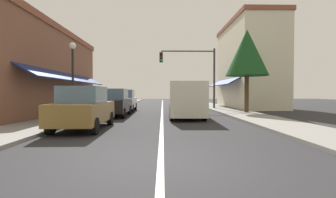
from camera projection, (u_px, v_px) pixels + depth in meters
ground_plane at (162, 109)px, 23.05m from camera, size 80.00×80.00×0.00m
sidewalk_left at (104, 108)px, 22.93m from camera, size 2.60×56.00×0.12m
sidewalk_right at (220, 108)px, 23.17m from camera, size 2.60×56.00×0.12m
lane_center_stripe at (162, 109)px, 23.05m from camera, size 0.14×52.00×0.01m
storefront_left_block at (24, 71)px, 16.78m from camera, size 6.77×14.20×6.00m
storefront_right_block at (248, 65)px, 25.14m from camera, size 5.41×10.20×8.75m
parked_car_nearest_left at (84, 108)px, 10.07m from camera, size 1.82×4.12×1.77m
parked_car_second_left at (114, 103)px, 15.56m from camera, size 1.80×4.11×1.77m
parked_car_third_left at (124, 101)px, 20.07m from camera, size 1.86×4.14×1.77m
van_in_lane at (186, 99)px, 14.78m from camera, size 2.11×5.23×2.12m
traffic_signal_mast_arm at (195, 68)px, 22.36m from camera, size 5.14×0.50×5.60m
street_lamp_left_near at (73, 67)px, 13.20m from camera, size 0.36×0.36×4.24m
tree_right_near at (247, 53)px, 17.45m from camera, size 3.01×3.01×6.07m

